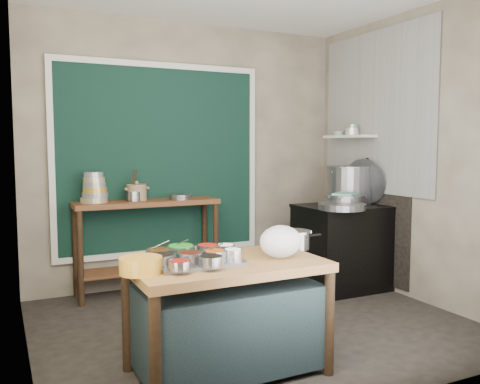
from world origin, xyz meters
name	(u,v)px	position (x,y,z in m)	size (l,w,h in m)	color
floor	(253,325)	(0.00, 0.00, -0.01)	(3.50, 3.00, 0.02)	#2F2924
back_wall	(190,155)	(0.00, 1.51, 1.40)	(3.50, 0.02, 2.80)	gray
left_wall	(20,161)	(-1.76, 0.00, 1.40)	(0.02, 3.00, 2.80)	gray
right_wall	(415,156)	(1.76, 0.00, 1.40)	(0.02, 3.00, 2.80)	gray
curtain_panel	(160,160)	(-0.35, 1.47, 1.35)	(2.10, 0.02, 1.90)	black
curtain_frame	(160,160)	(-0.35, 1.46, 1.35)	(2.22, 0.03, 2.02)	beige
tile_panel	(376,112)	(1.74, 0.55, 1.85)	(0.02, 1.70, 1.70)	#B2B2AA
soot_patch	(367,219)	(1.74, 0.65, 0.70)	(0.01, 1.30, 1.30)	black
wall_shelf	(349,136)	(1.63, 0.85, 1.60)	(0.22, 0.70, 0.03)	beige
prep_table	(227,317)	(-0.57, -0.75, 0.38)	(1.25, 0.72, 0.75)	brown
back_counter	(148,247)	(-0.55, 1.28, 0.47)	(1.45, 0.40, 0.95)	brown
stove_block	(344,248)	(1.35, 0.55, 0.42)	(0.90, 0.68, 0.85)	black
stove_top	(344,207)	(1.35, 0.55, 0.86)	(0.92, 0.69, 0.03)	black
condiment_tray	(196,262)	(-0.78, -0.73, 0.76)	(0.55, 0.39, 0.02)	gray
condiment_bowls	(192,255)	(-0.81, -0.72, 0.81)	(0.64, 0.49, 0.07)	gray
yellow_basin	(141,265)	(-1.16, -0.81, 0.80)	(0.25, 0.25, 0.10)	gold
saucepan	(294,239)	(0.04, -0.58, 0.82)	(0.24, 0.24, 0.13)	gray
plastic_bag_a	(281,242)	(-0.20, -0.80, 0.86)	(0.29, 0.25, 0.22)	white
plastic_bag_b	(274,241)	(-0.15, -0.61, 0.83)	(0.20, 0.17, 0.15)	white
bowl_stack	(94,189)	(-1.06, 1.30, 1.08)	(0.26, 0.26, 0.30)	tan
utensil_cup	(134,196)	(-0.68, 1.29, 1.00)	(0.16, 0.16, 0.10)	gray
ceramic_crock	(137,193)	(-0.64, 1.32, 1.02)	(0.21, 0.21, 0.14)	olive
wide_bowl	(180,197)	(-0.22, 1.22, 0.98)	(0.21, 0.21, 0.05)	gray
stock_pot	(349,184)	(1.52, 0.70, 1.08)	(0.51, 0.51, 0.40)	gray
pot_lid	(365,181)	(1.64, 0.57, 1.12)	(0.49, 0.49, 0.02)	gray
steamer	(346,201)	(1.28, 0.44, 0.94)	(0.38, 0.38, 0.12)	gray
green_cloth	(346,194)	(1.28, 0.44, 1.01)	(0.26, 0.20, 0.02)	#67A89D
shallow_pan	(342,206)	(1.11, 0.28, 0.91)	(0.46, 0.46, 0.06)	gray
shelf_bowl_stack	(353,130)	(1.63, 0.80, 1.67)	(0.14, 0.14, 0.12)	silver
shelf_bowl_green	(339,133)	(1.63, 1.05, 1.64)	(0.12, 0.12, 0.04)	gray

